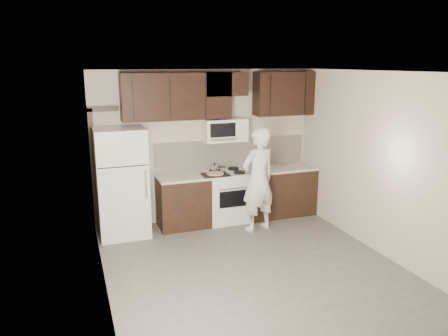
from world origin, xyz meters
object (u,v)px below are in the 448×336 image
person (258,180)px  refrigerator (122,183)px  stove (227,196)px  microwave (225,130)px

person → refrigerator: bearing=-29.5°
refrigerator → person: bearing=-14.2°
stove → person: bearing=-60.7°
stove → person: person is taller
microwave → person: microwave is taller
refrigerator → stove: bearing=1.5°
person → stove: bearing=-76.0°
stove → microwave: microwave is taller
microwave → person: bearing=-64.8°
stove → person: 0.81m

